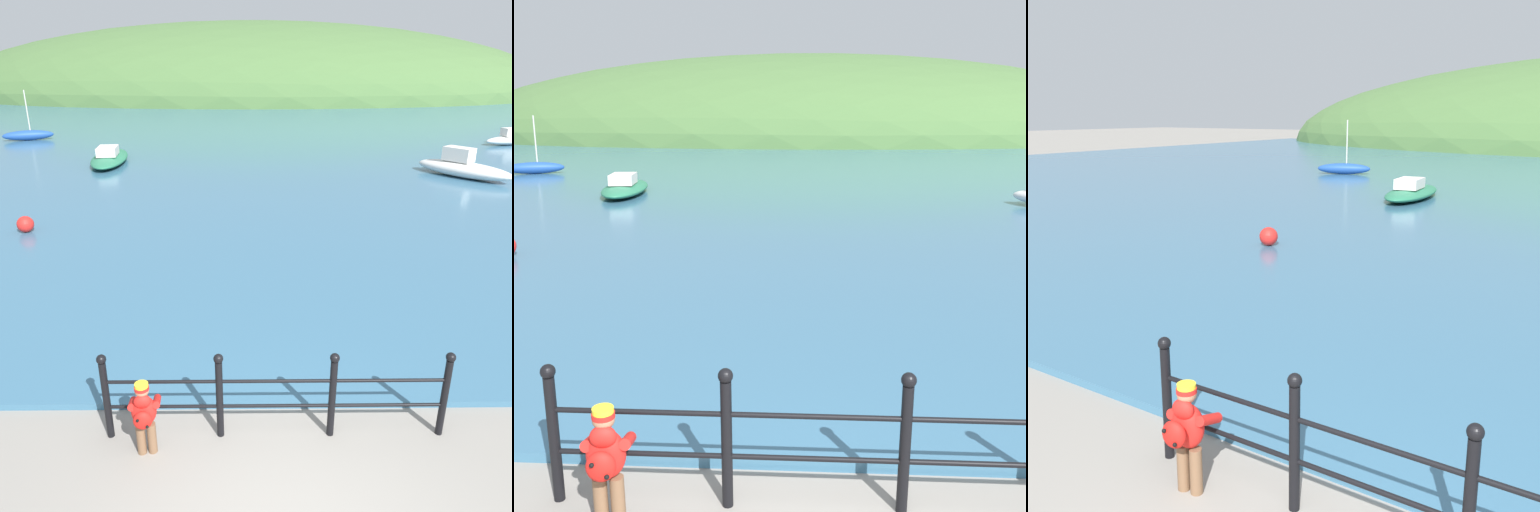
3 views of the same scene
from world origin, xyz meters
The scene contains 8 objects.
water centered at (0.00, 32.00, 0.05)m, with size 80.00×60.00×0.10m, color #386684.
far_hillside centered at (0.00, 65.03, 0.00)m, with size 77.58×42.67×17.59m.
iron_railing centered at (-0.05, 1.50, 0.64)m, with size 4.34×0.12×1.21m.
child_in_coat centered at (-1.63, 1.19, 0.61)m, with size 0.41×0.55×1.00m.
boat_mid_harbor centered at (8.05, 15.90, 0.47)m, with size 3.40×3.78×1.13m.
boat_red_dinghy centered at (-13.10, 25.60, 0.39)m, with size 2.78×1.65×2.74m.
boat_far_right centered at (-6.69, 18.85, 0.35)m, with size 2.00×4.78×0.78m.
mooring_buoy centered at (-6.47, 9.31, 0.32)m, with size 0.44×0.44×0.44m, color red.
Camera 1 is at (-0.36, -3.61, 4.51)m, focal length 35.00 mm.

